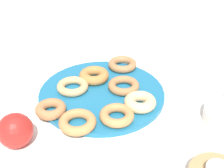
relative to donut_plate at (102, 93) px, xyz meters
name	(u,v)px	position (x,y,z in m)	size (l,w,h in m)	color
ground_plane	(102,95)	(0.00, 0.00, -0.01)	(2.40, 2.40, 0.00)	white
donut_plate	(102,93)	(0.00, 0.00, 0.00)	(0.35, 0.35, 0.01)	#1E6B93
donut_0	(124,86)	(-0.03, 0.06, 0.02)	(0.09, 0.09, 0.02)	#B27547
donut_1	(73,86)	(0.01, -0.08, 0.02)	(0.09, 0.09, 0.02)	tan
donut_2	(122,64)	(-0.15, 0.03, 0.02)	(0.09, 0.09, 0.02)	#B27547
donut_3	(51,109)	(0.13, -0.10, 0.02)	(0.08, 0.08, 0.02)	#B27547
donut_4	(140,102)	(0.04, 0.12, 0.02)	(0.08, 0.08, 0.03)	#EABC84
donut_5	(117,115)	(0.11, 0.07, 0.02)	(0.09, 0.09, 0.02)	#C6844C
donut_6	(78,122)	(0.16, -0.02, 0.02)	(0.09, 0.09, 0.02)	#C6844C
donut_7	(94,76)	(-0.06, -0.04, 0.02)	(0.09, 0.09, 0.03)	#BC7A3D
apple	(15,131)	(0.24, -0.13, 0.03)	(0.08, 0.08, 0.08)	red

